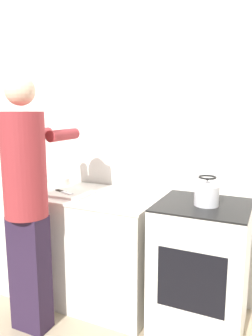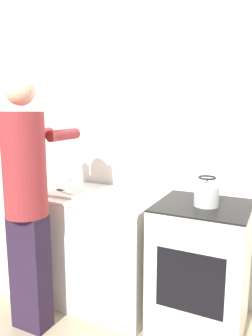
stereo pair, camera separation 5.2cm
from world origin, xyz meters
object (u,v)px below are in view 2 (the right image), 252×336
object	(u,v)px
person	(27,196)
knife	(64,191)
canister_jar	(31,176)
oven	(200,268)
cutting_board	(68,193)
kettle	(207,194)
bowl_prep	(62,181)

from	to	relation	value
person	knife	world-z (taller)	person
canister_jar	oven	bearing A→B (deg)	-2.51
person	cutting_board	world-z (taller)	person
oven	canister_jar	xyz separation A→B (m)	(-1.54, 0.07, 0.50)
kettle	bowl_prep	world-z (taller)	kettle
person	bowl_prep	xyz separation A→B (m)	(-0.22, 0.68, -0.06)
cutting_board	knife	bearing A→B (deg)	-168.60
cutting_board	person	bearing A→B (deg)	-94.73
knife	kettle	size ratio (longest dim) A/B	1.00
knife	bowl_prep	world-z (taller)	bowl_prep
bowl_prep	canister_jar	distance (m)	0.27
oven	kettle	world-z (taller)	kettle
person	canister_jar	world-z (taller)	person
bowl_prep	kettle	bearing A→B (deg)	-9.13
knife	kettle	world-z (taller)	kettle
person	cutting_board	distance (m)	0.42
canister_jar	person	bearing A→B (deg)	-50.12
kettle	bowl_prep	bearing A→B (deg)	170.87
knife	bowl_prep	distance (m)	0.35
oven	knife	xyz separation A→B (m)	(-1.07, -0.08, 0.44)
person	kettle	xyz separation A→B (m)	(1.10, 0.46, 0.03)
kettle	canister_jar	xyz separation A→B (m)	(-1.56, 0.09, -0.04)
bowl_prep	canister_jar	world-z (taller)	canister_jar
cutting_board	knife	size ratio (longest dim) A/B	1.89
knife	canister_jar	size ratio (longest dim) A/B	1.26
oven	bowl_prep	xyz separation A→B (m)	(-1.30, 0.19, 0.45)
kettle	bowl_prep	size ratio (longest dim) A/B	1.25
person	canister_jar	bearing A→B (deg)	129.88
oven	person	size ratio (longest dim) A/B	0.52
cutting_board	knife	world-z (taller)	knife
oven	canister_jar	world-z (taller)	canister_jar
knife	kettle	distance (m)	1.10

